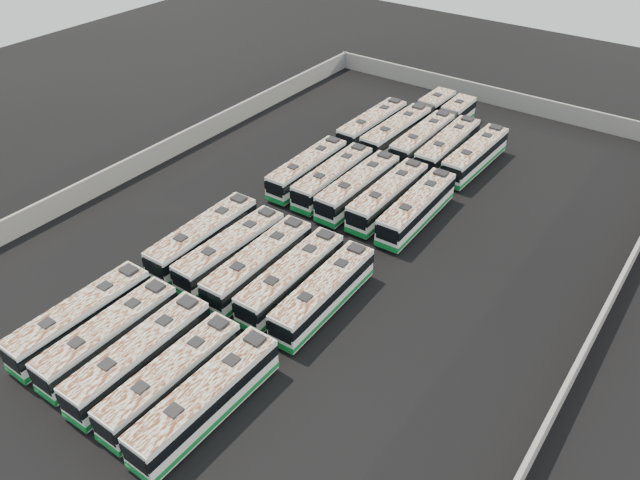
{
  "coord_description": "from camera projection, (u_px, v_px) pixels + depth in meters",
  "views": [
    {
      "loc": [
        25.16,
        -35.8,
        31.41
      ],
      "look_at": [
        0.79,
        -1.86,
        1.6
      ],
      "focal_mm": 35.0,
      "sensor_mm": 36.0,
      "label": 1
    }
  ],
  "objects": [
    {
      "name": "bus_front_far_right",
      "position": [
        206.0,
        399.0,
        37.78
      ],
      "size": [
        2.42,
        11.09,
        3.12
      ],
      "rotation": [
        0.0,
        0.0,
        -0.01
      ],
      "color": "silver",
      "rests_on": "ground"
    },
    {
      "name": "bus_front_right",
      "position": [
        172.0,
        378.0,
        39.23
      ],
      "size": [
        2.27,
        10.65,
        3.0
      ],
      "rotation": [
        0.0,
        0.0,
        0.0
      ],
      "color": "silver",
      "rests_on": "ground"
    },
    {
      "name": "bus_midback_far_left",
      "position": [
        307.0,
        169.0,
        61.24
      ],
      "size": [
        2.43,
        10.7,
        3.0
      ],
      "rotation": [
        0.0,
        0.0,
        0.02
      ],
      "color": "silver",
      "rests_on": "ground"
    },
    {
      "name": "bus_midback_right",
      "position": [
        388.0,
        196.0,
        56.97
      ],
      "size": [
        2.4,
        11.02,
        3.1
      ],
      "rotation": [
        0.0,
        0.0,
        0.01
      ],
      "color": "silver",
      "rests_on": "ground"
    },
    {
      "name": "bus_front_far_left",
      "position": [
        81.0,
        318.0,
        43.69
      ],
      "size": [
        2.34,
        10.9,
        3.07
      ],
      "rotation": [
        0.0,
        0.0,
        -0.0
      ],
      "color": "silver",
      "rests_on": "ground"
    },
    {
      "name": "bus_midfront_far_right",
      "position": [
        324.0,
        293.0,
        45.91
      ],
      "size": [
        2.55,
        10.84,
        3.04
      ],
      "rotation": [
        0.0,
        0.0,
        0.02
      ],
      "color": "silver",
      "rests_on": "ground"
    },
    {
      "name": "bus_midfront_center",
      "position": [
        259.0,
        264.0,
        48.67
      ],
      "size": [
        2.59,
        11.12,
        3.12
      ],
      "rotation": [
        0.0,
        0.0,
        0.02
      ],
      "color": "silver",
      "rests_on": "ground"
    },
    {
      "name": "bus_midback_far_right",
      "position": [
        417.0,
        208.0,
        55.35
      ],
      "size": [
        2.61,
        11.09,
        3.11
      ],
      "rotation": [
        0.0,
        0.0,
        0.03
      ],
      "color": "silver",
      "rests_on": "ground"
    },
    {
      "name": "bus_back_right",
      "position": [
        448.0,
        147.0,
        64.95
      ],
      "size": [
        2.58,
        11.17,
        3.13
      ],
      "rotation": [
        0.0,
        0.0,
        0.02
      ],
      "color": "silver",
      "rests_on": "ground"
    },
    {
      "name": "bus_midfront_right",
      "position": [
        291.0,
        278.0,
        47.34
      ],
      "size": [
        2.5,
        10.97,
        3.08
      ],
      "rotation": [
        0.0,
        0.0,
        0.02
      ],
      "color": "silver",
      "rests_on": "ground"
    },
    {
      "name": "bus_midfront_far_left",
      "position": [
        204.0,
        237.0,
        51.64
      ],
      "size": [
        2.57,
        11.17,
        3.13
      ],
      "rotation": [
        0.0,
        0.0,
        0.02
      ],
      "color": "silver",
      "rests_on": "ground"
    },
    {
      "name": "bus_front_center",
      "position": [
        140.0,
        356.0,
        40.71
      ],
      "size": [
        2.51,
        11.02,
        3.09
      ],
      "rotation": [
        0.0,
        0.0,
        0.02
      ],
      "color": "silver",
      "rests_on": "ground"
    },
    {
      "name": "bus_front_left",
      "position": [
        109.0,
        336.0,
        42.26
      ],
      "size": [
        2.38,
        10.73,
        3.01
      ],
      "rotation": [
        0.0,
        0.0,
        0.01
      ],
      "color": "silver",
      "rests_on": "ground"
    },
    {
      "name": "bus_back_far_left",
      "position": [
        372.0,
        125.0,
        69.24
      ],
      "size": [
        2.48,
        10.96,
        3.08
      ],
      "rotation": [
        0.0,
        0.0,
        -0.01
      ],
      "color": "silver",
      "rests_on": "ground"
    },
    {
      "name": "bus_midback_center",
      "position": [
        358.0,
        187.0,
        58.28
      ],
      "size": [
        2.4,
        11.08,
        3.12
      ],
      "rotation": [
        0.0,
        0.0,
        -0.0
      ],
      "color": "silver",
      "rests_on": "ground"
    },
    {
      "name": "perimeter_wall",
      "position": [
        325.0,
        231.0,
        53.22
      ],
      "size": [
        45.2,
        73.2,
        2.2
      ],
      "color": "gray",
      "rests_on": "ground"
    },
    {
      "name": "bus_midback_left",
      "position": [
        333.0,
        178.0,
        59.81
      ],
      "size": [
        2.47,
        10.86,
        3.05
      ],
      "rotation": [
        0.0,
        0.0,
        0.02
      ],
      "color": "silver",
      "rests_on": "ground"
    },
    {
      "name": "bus_midfront_left",
      "position": [
        231.0,
        251.0,
        50.2
      ],
      "size": [
        2.53,
        10.84,
        3.04
      ],
      "rotation": [
        0.0,
        0.0,
        -0.02
      ],
      "color": "silver",
      "rests_on": "ground"
    },
    {
      "name": "bus_back_center",
      "position": [
        435.0,
        130.0,
        68.36
      ],
      "size": [
        2.37,
        16.64,
        3.01
      ],
      "rotation": [
        0.0,
        0.0,
        0.01
      ],
      "color": "silver",
      "rests_on": "ground"
    },
    {
      "name": "bus_back_left",
      "position": [
        410.0,
        123.0,
        69.65
      ],
      "size": [
        2.72,
        17.28,
        3.12
      ],
      "rotation": [
        0.0,
        0.0,
        -0.02
      ],
      "color": "silver",
      "rests_on": "ground"
    },
    {
      "name": "bus_back_far_right",
      "position": [
        475.0,
        155.0,
        63.5
      ],
      "size": [
        2.54,
        10.94,
        3.07
      ],
      "rotation": [
        0.0,
        0.0,
        -0.02
      ],
      "color": "silver",
      "rests_on": "ground"
    },
    {
      "name": "ground",
      "position": [
        325.0,
        242.0,
        53.86
      ],
      "size": [
        140.0,
        140.0,
        0.0
      ],
      "primitive_type": "plane",
      "color": "black",
      "rests_on": "ground"
    }
  ]
}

